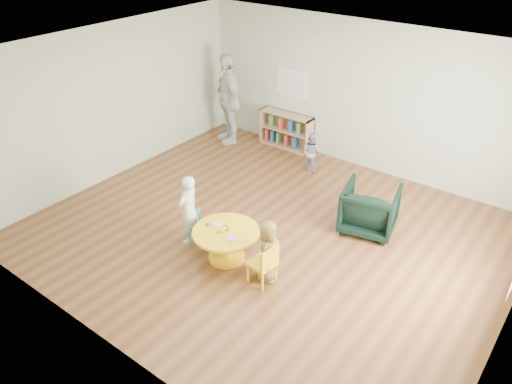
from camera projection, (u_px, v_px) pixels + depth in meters
room at (271, 122)px, 6.97m from camera, size 7.10×7.00×2.80m
activity_table at (226, 239)px, 7.20m from camera, size 0.97×0.97×0.53m
kid_chair_left at (197, 225)px, 7.63m from camera, size 0.28×0.28×0.50m
kid_chair_right at (264, 263)px, 6.73m from camera, size 0.37×0.37×0.63m
bookshelf at (286, 130)px, 10.55m from camera, size 1.20×0.30×0.75m
alphabet_poster at (292, 84)px, 10.13m from camera, size 0.74×0.01×0.54m
armchair at (370, 209)px, 7.83m from camera, size 0.99×1.01×0.77m
child_left at (189, 210)px, 7.48m from camera, size 0.30×0.43×1.12m
child_right at (268, 251)px, 6.75m from camera, size 0.42×0.52×0.93m
toddler at (311, 152)px, 9.59m from camera, size 0.38×0.30×0.78m
adult_caretaker at (228, 99)px, 10.49m from camera, size 1.21×0.97×1.92m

